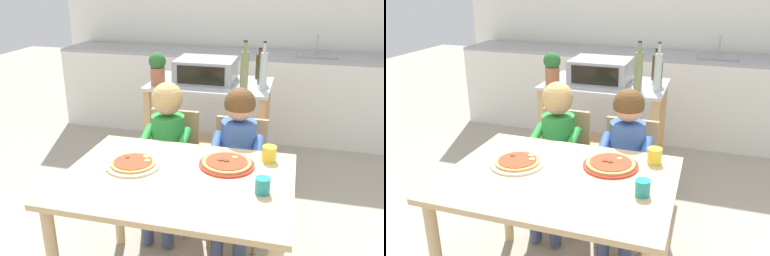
# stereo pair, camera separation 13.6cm
# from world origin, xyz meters

# --- Properties ---
(ground_plane) EXTENTS (11.96, 11.96, 0.00)m
(ground_plane) POSITION_xyz_m (0.00, 1.20, 0.00)
(ground_plane) COLOR #A89E8C
(back_wall_tiled) EXTENTS (4.62, 0.14, 2.70)m
(back_wall_tiled) POSITION_xyz_m (0.00, 3.05, 1.35)
(back_wall_tiled) COLOR white
(back_wall_tiled) RESTS_ON ground
(kitchen_counter) EXTENTS (4.16, 0.60, 1.11)m
(kitchen_counter) POSITION_xyz_m (0.00, 2.64, 0.46)
(kitchen_counter) COLOR silver
(kitchen_counter) RESTS_ON ground
(kitchen_island_cart) EXTENTS (0.97, 0.63, 0.88)m
(kitchen_island_cart) POSITION_xyz_m (-0.13, 1.40, 0.59)
(kitchen_island_cart) COLOR #B7BABF
(kitchen_island_cart) RESTS_ON ground
(toaster_oven) EXTENTS (0.47, 0.39, 0.19)m
(toaster_oven) POSITION_xyz_m (-0.18, 1.42, 0.97)
(toaster_oven) COLOR #999BA0
(toaster_oven) RESTS_ON kitchen_island_cart
(bottle_squat_spirits) EXTENTS (0.07, 0.07, 0.26)m
(bottle_squat_spirits) POSITION_xyz_m (0.23, 1.64, 0.99)
(bottle_squat_spirits) COLOR #4C2D14
(bottle_squat_spirits) RESTS_ON kitchen_island_cart
(bottle_clear_vinegar) EXTENTS (0.06, 0.06, 0.37)m
(bottle_clear_vinegar) POSITION_xyz_m (0.30, 1.29, 1.03)
(bottle_clear_vinegar) COLOR #ADB7B2
(bottle_clear_vinegar) RESTS_ON kitchen_island_cart
(bottle_dark_olive_oil) EXTENTS (0.06, 0.06, 0.37)m
(bottle_dark_olive_oil) POSITION_xyz_m (0.16, 1.25, 1.04)
(bottle_dark_olive_oil) COLOR olive
(bottle_dark_olive_oil) RESTS_ON kitchen_island_cart
(bottle_slim_sauce) EXTENTS (0.07, 0.07, 0.25)m
(bottle_slim_sauce) POSITION_xyz_m (0.28, 1.45, 0.98)
(bottle_slim_sauce) COLOR #1E4723
(bottle_slim_sauce) RESTS_ON kitchen_island_cart
(potted_herb_plant) EXTENTS (0.14, 0.14, 0.26)m
(potted_herb_plant) POSITION_xyz_m (-0.52, 1.22, 1.02)
(potted_herb_plant) COLOR #9E5B3D
(potted_herb_plant) RESTS_ON kitchen_island_cart
(dining_table) EXTENTS (1.15, 0.84, 0.75)m
(dining_table) POSITION_xyz_m (0.00, 0.00, 0.64)
(dining_table) COLOR tan
(dining_table) RESTS_ON ground
(dining_chair_left) EXTENTS (0.36, 0.36, 0.81)m
(dining_chair_left) POSITION_xyz_m (-0.26, 0.72, 0.48)
(dining_chair_left) COLOR tan
(dining_chair_left) RESTS_ON ground
(dining_chair_right) EXTENTS (0.36, 0.36, 0.81)m
(dining_chair_right) POSITION_xyz_m (0.22, 0.68, 0.48)
(dining_chair_right) COLOR tan
(dining_chair_right) RESTS_ON ground
(child_in_green_shirt) EXTENTS (0.32, 0.42, 1.04)m
(child_in_green_shirt) POSITION_xyz_m (-0.26, 0.60, 0.68)
(child_in_green_shirt) COLOR #424C6B
(child_in_green_shirt) RESTS_ON ground
(child_in_blue_striped_shirt) EXTENTS (0.32, 0.42, 1.05)m
(child_in_blue_striped_shirt) POSITION_xyz_m (0.22, 0.56, 0.68)
(child_in_blue_striped_shirt) COLOR #424C6B
(child_in_blue_striped_shirt) RESTS_ON ground
(pizza_plate_cream) EXTENTS (0.29, 0.29, 0.03)m
(pizza_plate_cream) POSITION_xyz_m (-0.26, 0.06, 0.77)
(pizza_plate_cream) COLOR beige
(pizza_plate_cream) RESTS_ON dining_table
(pizza_plate_red_rimmed) EXTENTS (0.29, 0.29, 0.03)m
(pizza_plate_red_rimmed) POSITION_xyz_m (0.22, 0.19, 0.77)
(pizza_plate_red_rimmed) COLOR red
(pizza_plate_red_rimmed) RESTS_ON dining_table
(drinking_cup_teal) EXTENTS (0.07, 0.07, 0.08)m
(drinking_cup_teal) POSITION_xyz_m (0.43, -0.06, 0.79)
(drinking_cup_teal) COLOR teal
(drinking_cup_teal) RESTS_ON dining_table
(drinking_cup_yellow) EXTENTS (0.08, 0.08, 0.08)m
(drinking_cup_yellow) POSITION_xyz_m (0.43, 0.30, 0.80)
(drinking_cup_yellow) COLOR yellow
(drinking_cup_yellow) RESTS_ON dining_table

